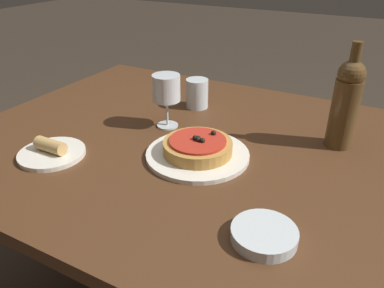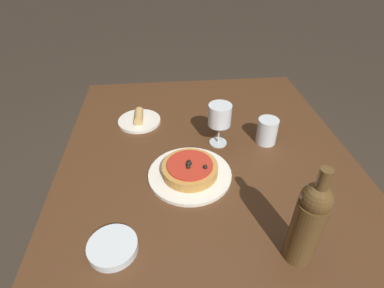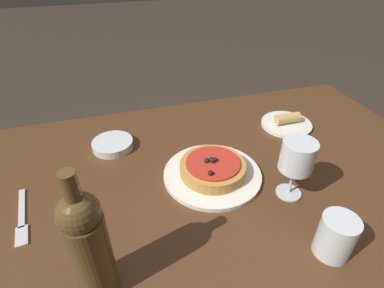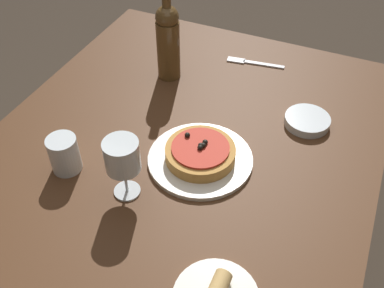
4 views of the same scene
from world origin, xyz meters
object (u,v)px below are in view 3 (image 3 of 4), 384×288
object	(u,v)px
pizza	(213,168)
water_cup	(336,236)
dinner_plate	(212,174)
wine_glass	(297,158)
wine_bottle	(89,244)
side_plate	(287,123)
dining_table	(229,212)
side_bowl	(113,144)
fork	(22,220)

from	to	relation	value
pizza	water_cup	distance (m)	0.34
dinner_plate	wine_glass	distance (m)	0.23
wine_bottle	side_plate	xyz separation A→B (m)	(-0.65, -0.41, -0.11)
pizza	dinner_plate	bearing A→B (deg)	-139.27
dining_table	wine_bottle	world-z (taller)	wine_bottle
dinner_plate	water_cup	world-z (taller)	water_cup
dining_table	dinner_plate	bearing A→B (deg)	-69.47
water_cup	side_bowl	xyz separation A→B (m)	(0.41, -0.51, -0.04)
pizza	fork	world-z (taller)	pizza
wine_glass	side_bowl	distance (m)	0.55
pizza	water_cup	bearing A→B (deg)	117.81
dinner_plate	dining_table	bearing A→B (deg)	110.53
fork	side_plate	world-z (taller)	side_plate
wine_glass	water_cup	xyz separation A→B (m)	(0.01, 0.18, -0.07)
water_cup	side_bowl	size ratio (longest dim) A/B	0.77
dinner_plate	wine_glass	size ratio (longest dim) A/B	1.67
dining_table	dinner_plate	distance (m)	0.11
dining_table	fork	world-z (taller)	fork
fork	wine_bottle	bearing A→B (deg)	30.75
dining_table	wine_glass	world-z (taller)	wine_glass
fork	dining_table	bearing A→B (deg)	76.78
pizza	wine_bottle	world-z (taller)	wine_bottle
dining_table	water_cup	size ratio (longest dim) A/B	14.04
wine_bottle	side_plate	bearing A→B (deg)	-147.50
fork	side_plate	bearing A→B (deg)	95.85
wine_glass	side_bowl	world-z (taller)	wine_glass
side_bowl	fork	world-z (taller)	side_bowl
water_cup	side_bowl	distance (m)	0.66
wine_glass	pizza	bearing A→B (deg)	-36.00
side_plate	dinner_plate	bearing A→B (deg)	27.47
fork	dinner_plate	bearing A→B (deg)	84.91
pizza	wine_glass	xyz separation A→B (m)	(-0.17, 0.12, 0.09)
side_bowl	water_cup	bearing A→B (deg)	128.49
wine_glass	side_plate	bearing A→B (deg)	-120.22
dinner_plate	pizza	distance (m)	0.02
pizza	water_cup	xyz separation A→B (m)	(-0.16, 0.30, 0.02)
wine_bottle	fork	xyz separation A→B (m)	(0.17, -0.22, -0.12)
water_cup	fork	size ratio (longest dim) A/B	0.50
fork	pizza	bearing A→B (deg)	84.90
fork	side_bowl	bearing A→B (deg)	128.55
wine_glass	side_bowl	xyz separation A→B (m)	(0.42, -0.34, -0.11)
pizza	wine_glass	size ratio (longest dim) A/B	1.11
water_cup	fork	xyz separation A→B (m)	(0.64, -0.28, -0.05)
wine_bottle	wine_glass	bearing A→B (deg)	-166.20
wine_bottle	fork	distance (m)	0.30
side_plate	wine_glass	bearing A→B (deg)	59.78
side_plate	side_bowl	bearing A→B (deg)	-4.00
water_cup	wine_glass	bearing A→B (deg)	-92.82
wine_bottle	side_bowl	xyz separation A→B (m)	(-0.06, -0.45, -0.11)
water_cup	side_bowl	world-z (taller)	water_cup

